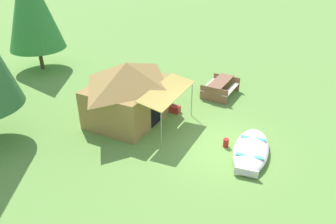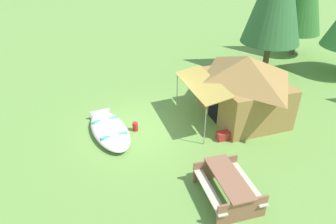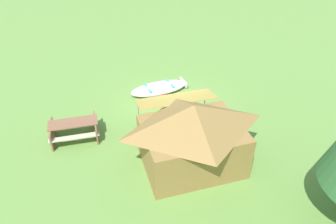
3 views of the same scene
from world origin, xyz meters
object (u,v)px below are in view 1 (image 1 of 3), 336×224
cooler_box (174,109)px  pine_tree_back_right (30,3)px  fuel_can (226,143)px  canvas_cabin_tent (128,90)px  picnic_table (220,86)px  beached_rowboat (251,150)px

cooler_box → pine_tree_back_right: pine_tree_back_right is taller
cooler_box → pine_tree_back_right: size_ratio=0.10×
cooler_box → fuel_can: (-1.57, -2.99, 0.02)m
fuel_can → cooler_box: bearing=62.4°
canvas_cabin_tent → cooler_box: canvas_cabin_tent is taller
canvas_cabin_tent → pine_tree_back_right: bearing=71.9°
canvas_cabin_tent → fuel_can: canvas_cabin_tent is taller
canvas_cabin_tent → cooler_box: 2.33m
picnic_table → cooler_box: bearing=154.1°
canvas_cabin_tent → fuel_can: 4.60m
cooler_box → picnic_table: bearing=-25.9°
beached_rowboat → fuel_can: 0.97m
beached_rowboat → pine_tree_back_right: 14.03m
canvas_cabin_tent → picnic_table: 4.93m
canvas_cabin_tent → picnic_table: canvas_cabin_tent is taller
cooler_box → pine_tree_back_right: 10.06m
beached_rowboat → cooler_box: beached_rowboat is taller
picnic_table → pine_tree_back_right: (-1.46, 10.59, 3.29)m
cooler_box → fuel_can: 3.38m
pine_tree_back_right → fuel_can: bearing=-102.5°
canvas_cabin_tent → picnic_table: bearing=-34.2°
cooler_box → fuel_can: fuel_can is taller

